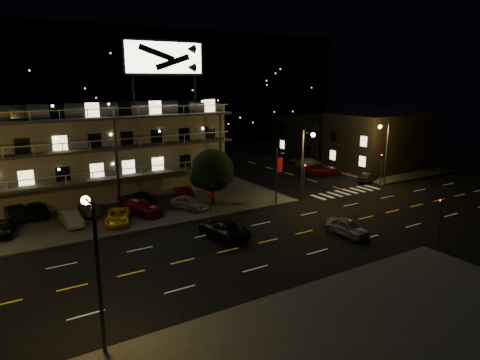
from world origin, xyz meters
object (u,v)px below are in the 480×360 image
side_car_0 (368,177)px  road_car_east (347,227)px  tree (212,172)px  lot_car_2 (118,216)px  lot_car_4 (189,202)px  road_car_west (223,229)px  lot_car_7 (88,208)px

side_car_0 → road_car_east: 21.34m
tree → side_car_0: tree is taller
lot_car_2 → side_car_0: (33.47, -0.66, -0.15)m
lot_car_2 → road_car_east: size_ratio=1.08×
lot_car_4 → road_car_east: (8.87, -14.02, -0.14)m
side_car_0 → road_car_east: size_ratio=0.91×
lot_car_4 → road_car_west: bearing=-119.4°
lot_car_2 → lot_car_4: bearing=24.1°
side_car_0 → road_car_west: road_car_west is taller
lot_car_4 → road_car_east: 16.59m
side_car_0 → lot_car_4: bearing=66.8°
lot_car_4 → lot_car_2: bearing=159.0°
lot_car_7 → road_car_east: bearing=137.3°
lot_car_7 → road_car_west: bearing=126.0°
lot_car_4 → side_car_0: size_ratio=1.09×
road_car_west → road_car_east: bearing=146.2°
lot_car_4 → lot_car_7: 10.18m
lot_car_7 → road_car_west: (8.56, -12.63, -0.02)m
road_car_east → tree: bearing=108.3°
lot_car_7 → road_car_west: size_ratio=0.79×
road_car_east → lot_car_2: bearing=136.9°
road_car_west → lot_car_2: bearing=-55.2°
side_car_0 → road_car_east: road_car_east is taller
side_car_0 → road_car_west: 27.70m
side_car_0 → road_car_west: bearing=85.1°
road_car_west → side_car_0: bearing=-168.9°
lot_car_4 → road_car_east: bearing=-81.8°
lot_car_2 → lot_car_7: (-1.74, 4.38, -0.02)m
road_car_west → tree: bearing=-117.7°
tree → lot_car_7: 13.24m
lot_car_4 → road_car_west: lot_car_4 is taller
tree → road_car_west: size_ratio=1.12×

